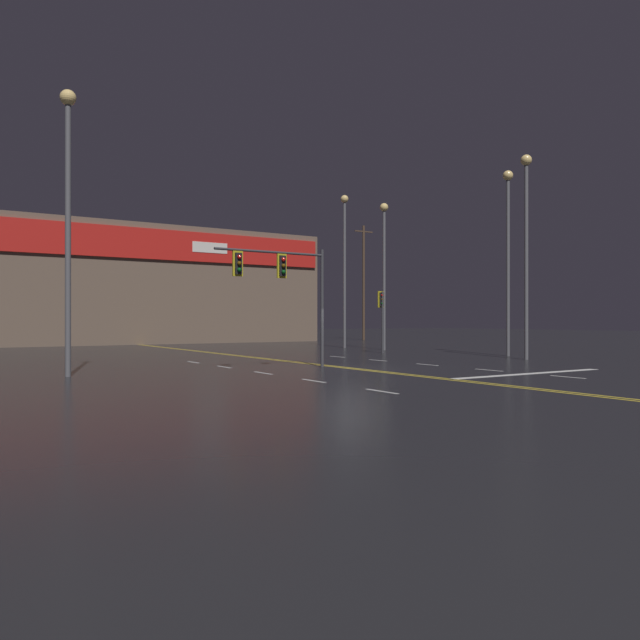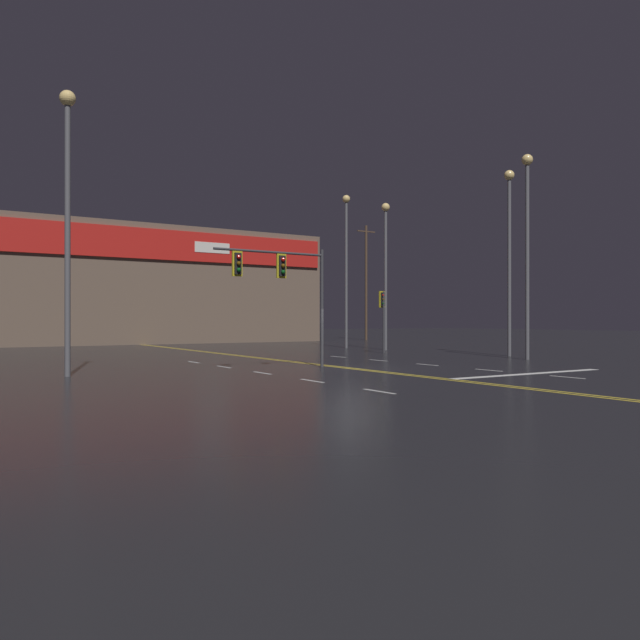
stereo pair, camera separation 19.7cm
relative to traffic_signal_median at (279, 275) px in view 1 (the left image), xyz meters
The scene contains 11 objects.
ground_plane 4.85m from the traffic_signal_median, 27.09° to the right, with size 200.00×200.00×0.00m, color black.
road_markings 5.56m from the traffic_signal_median, 34.32° to the right, with size 12.24×60.00×0.01m.
traffic_signal_median is the anchor object (origin of this frame).
traffic_signal_corner_northeast 13.60m from the traffic_signal_median, 34.09° to the left, with size 0.42×0.36×3.76m.
streetlight_near_left 17.51m from the traffic_signal_median, 37.48° to the left, with size 0.56×0.56×9.83m.
streetlight_near_right 13.85m from the traffic_signal_median, ahead, with size 0.56×0.56×10.38m.
streetlight_median_approach 20.24m from the traffic_signal_median, 47.64° to the left, with size 0.56×0.56×11.06m.
streetlight_far_left 15.52m from the traffic_signal_median, ahead, with size 0.56×0.56×10.33m.
streetlight_far_right 8.41m from the traffic_signal_median, behind, with size 0.56×0.56×10.11m.
building_backdrop 33.50m from the traffic_signal_median, 85.43° to the left, with size 34.12×10.23×10.04m.
utility_pole_row 29.15m from the traffic_signal_median, 85.75° to the left, with size 48.61×0.26×12.02m.
Camera 1 is at (-14.88, -20.92, 1.98)m, focal length 35.00 mm.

